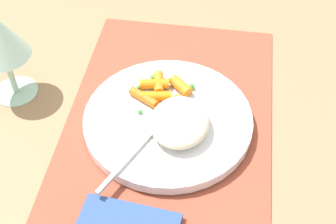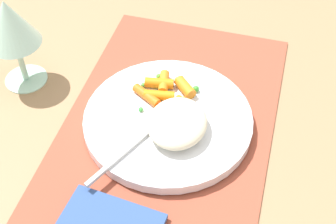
{
  "view_description": "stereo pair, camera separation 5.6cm",
  "coord_description": "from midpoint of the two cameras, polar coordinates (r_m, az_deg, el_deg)",
  "views": [
    {
      "loc": [
        -0.46,
        -0.07,
        0.55
      ],
      "look_at": [
        0.0,
        0.0,
        0.03
      ],
      "focal_mm": 50.97,
      "sensor_mm": 36.0,
      "label": 1
    },
    {
      "loc": [
        -0.45,
        -0.12,
        0.55
      ],
      "look_at": [
        0.0,
        0.0,
        0.03
      ],
      "focal_mm": 50.97,
      "sensor_mm": 36.0,
      "label": 2
    }
  ],
  "objects": [
    {
      "name": "ground_plane",
      "position": [
        0.72,
        2.22,
        -1.84
      ],
      "size": [
        2.4,
        2.4,
        0.0
      ],
      "primitive_type": "plane",
      "color": "#997551"
    },
    {
      "name": "rice_mound",
      "position": [
        0.67,
        3.5,
        -1.42
      ],
      "size": [
        0.1,
        0.08,
        0.03
      ],
      "primitive_type": "ellipsoid",
      "color": "beige",
      "rests_on": "plate"
    },
    {
      "name": "carrot_portion",
      "position": [
        0.73,
        1.94,
        2.21
      ],
      "size": [
        0.09,
        0.1,
        0.02
      ],
      "color": "orange",
      "rests_on": "plate"
    },
    {
      "name": "wine_glass",
      "position": [
        0.75,
        -16.33,
        9.88
      ],
      "size": [
        0.08,
        0.08,
        0.15
      ],
      "color": "#B2E0CC",
      "rests_on": "ground_plane"
    },
    {
      "name": "plate",
      "position": [
        0.71,
        2.26,
        -1.09
      ],
      "size": [
        0.25,
        0.25,
        0.02
      ],
      "primitive_type": "cylinder",
      "color": "white",
      "rests_on": "placemat"
    },
    {
      "name": "pea_scatter",
      "position": [
        0.73,
        2.06,
        1.79
      ],
      "size": [
        0.09,
        0.09,
        0.01
      ],
      "color": "#479737",
      "rests_on": "plate"
    },
    {
      "name": "fork",
      "position": [
        0.68,
        0.17,
        -2.37
      ],
      "size": [
        0.19,
        0.1,
        0.01
      ],
      "color": "silver",
      "rests_on": "plate"
    },
    {
      "name": "placemat",
      "position": [
        0.72,
        2.23,
        -1.68
      ],
      "size": [
        0.49,
        0.31,
        0.01
      ],
      "primitive_type": "cube",
      "color": "#9E4733",
      "rests_on": "ground_plane"
    }
  ]
}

